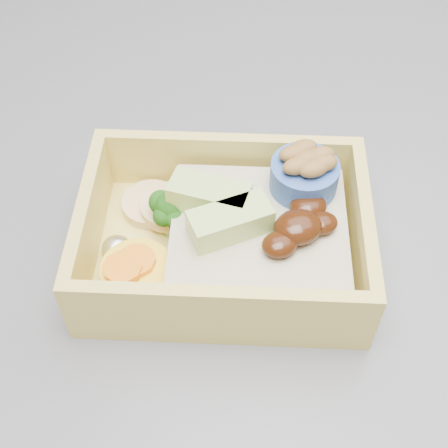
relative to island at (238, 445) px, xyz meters
name	(u,v)px	position (x,y,z in m)	size (l,w,h in m)	color
island	(238,445)	(0.00, 0.00, 0.00)	(1.24, 0.84, 0.92)	brown
bento_box	(234,233)	(-0.02, -0.03, 0.48)	(0.22, 0.19, 0.07)	#D7C258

